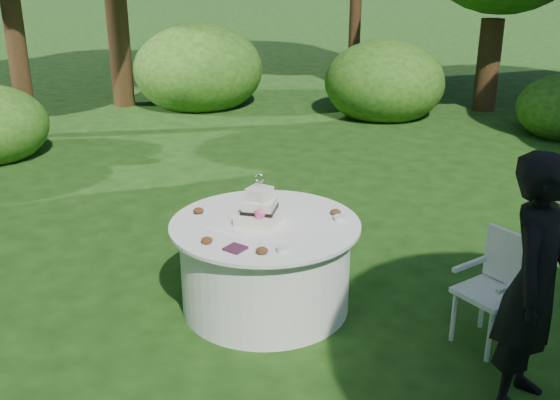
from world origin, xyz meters
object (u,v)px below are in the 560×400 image
object	(u,v)px
napkins	(235,248)
cake	(260,210)
guest	(535,284)
chair	(497,281)
table	(265,265)

from	to	relation	value
napkins	cake	world-z (taller)	cake
guest	chair	xyz separation A→B (m)	(-0.39, 0.59, -0.35)
cake	chair	distance (m)	1.91
guest	chair	world-z (taller)	guest
table	guest	bearing A→B (deg)	0.06
chair	cake	bearing A→B (deg)	-160.55
chair	guest	bearing A→B (deg)	-56.38
napkins	chair	xyz separation A→B (m)	(1.60, 1.13, -0.26)
table	chair	bearing A→B (deg)	18.89
guest	table	xyz separation A→B (m)	(-2.13, -0.00, -0.48)
cake	chair	xyz separation A→B (m)	(1.77, 0.62, -0.37)
guest	table	distance (m)	2.18
napkins	cake	distance (m)	0.54
napkins	guest	bearing A→B (deg)	15.16
chair	napkins	bearing A→B (deg)	-144.77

